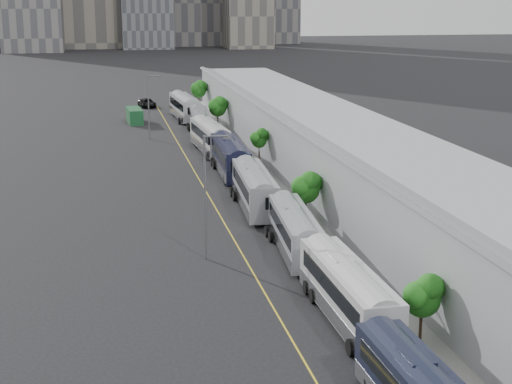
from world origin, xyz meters
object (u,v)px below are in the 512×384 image
object	(u,v)px
bus_4	(254,192)
suv	(147,103)
street_lamp_far	(150,102)
bus_5	(230,160)
bus_8	(184,109)
street_lamp_near	(207,189)
bus_6	(210,139)
bus_7	(200,124)
shipping_container	(134,116)
bus_2	(348,297)
bus_3	(295,235)

from	to	relation	value
bus_4	suv	distance (m)	74.38
bus_4	street_lamp_far	xyz separation A→B (m)	(-7.04, 40.30, 3.57)
street_lamp_far	suv	world-z (taller)	street_lamp_far
bus_5	suv	size ratio (longest dim) A/B	2.43
suv	bus_4	bearing A→B (deg)	-93.96
bus_8	street_lamp_near	world-z (taller)	street_lamp_near
suv	bus_6	bearing A→B (deg)	-91.46
bus_4	bus_7	bearing A→B (deg)	92.77
bus_5	shipping_container	world-z (taller)	bus_5
bus_2	suv	distance (m)	101.66
bus_4	street_lamp_near	distance (m)	15.60
bus_3	bus_4	distance (m)	13.66
bus_4	bus_5	bearing A→B (deg)	92.36
bus_4	bus_3	bearing A→B (deg)	-84.62
bus_2	bus_4	bearing A→B (deg)	90.36
bus_2	bus_7	world-z (taller)	bus_2
bus_5	street_lamp_far	size ratio (longest dim) A/B	1.51
bus_7	bus_8	xyz separation A→B (m)	(-0.62, 15.07, 0.15)
bus_4	bus_7	world-z (taller)	bus_4
bus_3	suv	distance (m)	88.04
bus_2	bus_6	size ratio (longest dim) A/B	0.95
bus_6	suv	distance (m)	45.38
bus_4	bus_6	size ratio (longest dim) A/B	0.99
bus_8	shipping_container	bearing A→B (deg)	-169.48
bus_7	shipping_container	world-z (taller)	bus_7
bus_2	bus_5	xyz separation A→B (m)	(-0.21, 42.38, 0.09)
bus_4	bus_6	xyz separation A→B (m)	(-0.14, 29.12, 0.01)
bus_4	shipping_container	world-z (taller)	bus_4
bus_7	street_lamp_far	bearing A→B (deg)	-156.03
bus_6	bus_7	size ratio (longest dim) A/B	1.05
bus_3	bus_7	xyz separation A→B (m)	(-0.16, 56.54, 0.07)
bus_5	street_lamp_far	xyz separation A→B (m)	(-7.27, 25.22, 3.54)
bus_2	bus_3	size ratio (longest dim) A/B	1.04
bus_7	bus_8	world-z (taller)	bus_8
bus_5	bus_7	size ratio (longest dim) A/B	1.06
bus_3	street_lamp_far	bearing A→B (deg)	102.36
street_lamp_far	shipping_container	bearing A→B (deg)	95.62
suv	street_lamp_near	bearing A→B (deg)	-98.74
bus_4	suv	bearing A→B (deg)	97.40
street_lamp_far	bus_5	bearing A→B (deg)	-73.93
street_lamp_near	street_lamp_far	bearing A→B (deg)	90.74
bus_5	bus_6	size ratio (longest dim) A/B	1.01
bus_2	street_lamp_far	size ratio (longest dim) A/B	1.43
bus_7	bus_6	bearing A→B (deg)	-87.34
street_lamp_far	shipping_container	world-z (taller)	street_lamp_far
bus_6	bus_7	xyz separation A→B (m)	(0.48, 13.76, -0.08)
bus_3	bus_4	size ratio (longest dim) A/B	0.92
bus_3	bus_8	distance (m)	71.61
street_lamp_near	suv	bearing A→B (deg)	89.38
bus_7	bus_8	bearing A→B (deg)	97.04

